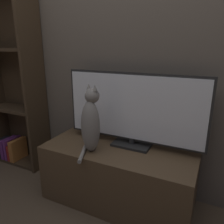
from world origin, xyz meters
TOP-DOWN VIEW (x-y plane):
  - wall_back at (0.00, 1.22)m, footprint 4.80×0.05m
  - tv_stand at (0.00, 0.92)m, footprint 1.20×0.52m
  - tv at (0.07, 1.03)m, footprint 1.13×0.18m
  - cat at (-0.17, 0.80)m, footprint 0.17×0.30m
  - bookshelf at (-1.26, 1.09)m, footprint 0.63×0.28m

SIDE VIEW (x-z plane):
  - tv_stand at x=0.00m, z-range 0.00..0.48m
  - cat at x=-0.17m, z-range 0.45..0.96m
  - tv at x=0.07m, z-range 0.49..1.07m
  - bookshelf at x=-1.26m, z-range -0.08..1.75m
  - wall_back at x=0.00m, z-range 0.00..2.60m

